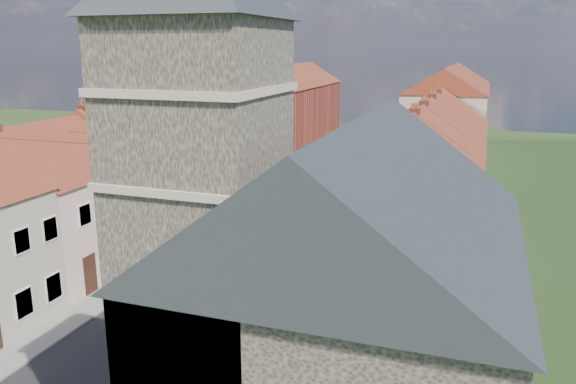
# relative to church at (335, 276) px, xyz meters

# --- Properties ---
(road) EXTENTS (7.00, 90.00, 0.02)m
(road) POSITION_rel_church_xyz_m (-9.36, 26.68, -5.87)
(road) COLOR black
(road) RESTS_ON ground
(pavement_left) EXTENTS (1.80, 90.00, 0.12)m
(pavement_left) POSITION_rel_church_xyz_m (-13.76, 26.68, -5.82)
(pavement_left) COLOR gray
(pavement_left) RESTS_ON ground
(pavement_right) EXTENTS (1.80, 90.00, 0.12)m
(pavement_right) POSITION_rel_church_xyz_m (-4.96, 26.68, -5.82)
(pavement_right) COLOR gray
(pavement_right) RESTS_ON ground
(church) EXTENTS (11.25, 14.25, 15.20)m
(church) POSITION_rel_church_xyz_m (0.00, 0.00, 0.00)
(church) COLOR #2F2621
(church) RESTS_ON ground
(cottage_r_tudor) EXTENTS (8.30, 5.20, 9.00)m
(cottage_r_tudor) POSITION_rel_church_xyz_m (-0.09, 9.37, -1.41)
(cottage_r_tudor) COLOR #B6AD99
(cottage_r_tudor) RESTS_ON ground
(cottage_r_white_near) EXTENTS (8.30, 6.00, 9.00)m
(cottage_r_white_near) POSITION_rel_church_xyz_m (-0.06, 14.77, -1.40)
(cottage_r_white_near) COLOR #B6AD99
(cottage_r_white_near) RESTS_ON ground
(cottage_r_cream_mid) EXTENTS (8.30, 5.20, 9.00)m
(cottage_r_cream_mid) POSITION_rel_church_xyz_m (-0.06, 20.17, -1.40)
(cottage_r_cream_mid) COLOR #B6AD99
(cottage_r_cream_mid) RESTS_ON ground
(cottage_r_pink) EXTENTS (8.30, 6.00, 9.00)m
(cottage_r_pink) POSITION_rel_church_xyz_m (-0.06, 25.57, -1.40)
(cottage_r_pink) COLOR white
(cottage_r_pink) RESTS_ON ground
(cottage_r_white_far) EXTENTS (8.30, 5.20, 9.00)m
(cottage_r_white_far) POSITION_rel_church_xyz_m (-0.06, 30.97, -1.40)
(cottage_r_white_far) COLOR #95382B
(cottage_r_white_far) RESTS_ON ground
(cottage_r_cream_far) EXTENTS (8.30, 6.00, 9.00)m
(cottage_r_cream_far) POSITION_rel_church_xyz_m (-0.06, 36.37, -1.40)
(cottage_r_cream_far) COLOR #B6AD99
(cottage_r_cream_far) RESTS_ON ground
(cottage_l_white) EXTENTS (8.30, 6.90, 8.80)m
(cottage_l_white) POSITION_rel_church_xyz_m (-18.66, 8.62, -1.51)
(cottage_l_white) COLOR #C4A89B
(cottage_l_white) RESTS_ON ground
(cottage_l_brick_mid) EXTENTS (8.30, 5.70, 9.10)m
(cottage_l_brick_mid) POSITION_rel_church_xyz_m (-18.66, 14.72, -1.35)
(cottage_l_brick_mid) COLOR #95382B
(cottage_l_brick_mid) RESTS_ON ground
(cottage_l_pink) EXTENTS (8.30, 6.30, 8.80)m
(cottage_l_pink) POSITION_rel_church_xyz_m (-18.66, 20.52, -1.51)
(cottage_l_pink) COLOR white
(cottage_l_pink) RESTS_ON ground
(block_right_far) EXTENTS (8.30, 24.20, 10.50)m
(block_right_far) POSITION_rel_church_xyz_m (-0.06, 51.68, -0.58)
(block_right_far) COLOR #B6AD99
(block_right_far) RESTS_ON ground
(block_left_far) EXTENTS (8.30, 24.20, 10.50)m
(block_left_far) POSITION_rel_church_xyz_m (-18.66, 46.68, -0.58)
(block_left_far) COLOR #95382B
(block_left_far) RESTS_ON ground
(lamppost) EXTENTS (0.88, 0.15, 6.00)m
(lamppost) POSITION_rel_church_xyz_m (-13.17, 16.68, -2.34)
(lamppost) COLOR black
(lamppost) RESTS_ON pavement_left
(car_mid) EXTENTS (1.89, 4.88, 1.58)m
(car_mid) POSITION_rel_church_xyz_m (-12.02, 21.39, -5.09)
(car_mid) COLOR #A4A7AC
(car_mid) RESTS_ON ground
(car_far) EXTENTS (3.38, 5.34, 1.44)m
(car_far) POSITION_rel_church_xyz_m (-10.86, 30.68, -5.16)
(car_far) COLOR navy
(car_far) RESTS_ON ground
(pedestrian_left) EXTENTS (0.76, 0.60, 1.82)m
(pedestrian_left) POSITION_rel_church_xyz_m (-13.06, 9.93, -4.85)
(pedestrian_left) COLOR black
(pedestrian_left) RESTS_ON pavement_left
(pedestrian_right) EXTENTS (0.99, 0.82, 1.87)m
(pedestrian_right) POSITION_rel_church_xyz_m (-5.18, 13.67, -4.82)
(pedestrian_right) COLOR #292221
(pedestrian_right) RESTS_ON pavement_right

